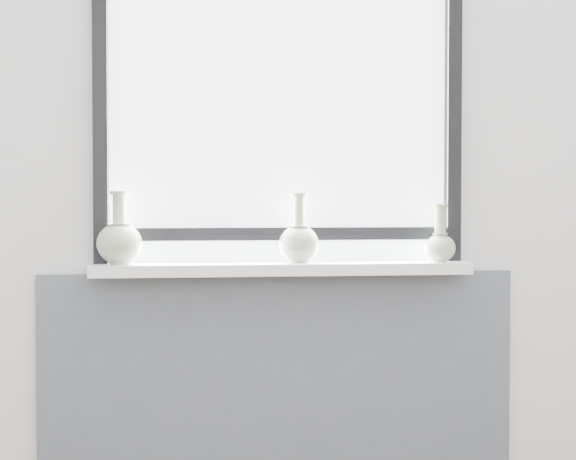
{
  "coord_description": "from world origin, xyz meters",
  "views": [
    {
      "loc": [
        -0.35,
        -1.34,
        1.11
      ],
      "look_at": [
        0.0,
        1.55,
        1.02
      ],
      "focal_mm": 55.0,
      "sensor_mm": 36.0,
      "label": 1
    }
  ],
  "objects": [
    {
      "name": "back_wall",
      "position": [
        0.0,
        1.81,
        1.3
      ],
      "size": [
        3.6,
        0.02,
        2.6
      ],
      "primitive_type": "cube",
      "color": "silver",
      "rests_on": "ground"
    },
    {
      "name": "apron_panel",
      "position": [
        0.0,
        1.78,
        0.43
      ],
      "size": [
        1.7,
        0.03,
        0.86
      ],
      "primitive_type": "cube",
      "color": "#4E5767",
      "rests_on": "ground"
    },
    {
      "name": "windowsill",
      "position": [
        0.0,
        1.71,
        0.88
      ],
      "size": [
        1.32,
        0.18,
        0.04
      ],
      "primitive_type": "cube",
      "color": "silver",
      "rests_on": "apron_panel"
    },
    {
      "name": "window",
      "position": [
        0.0,
        1.77,
        1.44
      ],
      "size": [
        1.3,
        0.06,
        1.05
      ],
      "color": "black",
      "rests_on": "windowsill"
    },
    {
      "name": "vase_a",
      "position": [
        -0.56,
        1.7,
        0.98
      ],
      "size": [
        0.15,
        0.15,
        0.25
      ],
      "rotation": [
        0.0,
        0.0,
        0.3
      ],
      "color": "#A3B897",
      "rests_on": "windowsill"
    },
    {
      "name": "vase_b",
      "position": [
        0.06,
        1.72,
        0.98
      ],
      "size": [
        0.14,
        0.14,
        0.24
      ],
      "rotation": [
        0.0,
        0.0,
        -0.36
      ],
      "color": "#A3B897",
      "rests_on": "windowsill"
    },
    {
      "name": "vase_c",
      "position": [
        0.56,
        1.69,
        0.97
      ],
      "size": [
        0.11,
        0.11,
        0.21
      ],
      "rotation": [
        0.0,
        0.0,
        -0.02
      ],
      "color": "#A3B897",
      "rests_on": "windowsill"
    }
  ]
}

